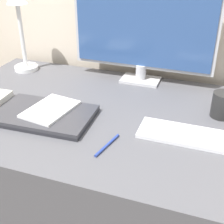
# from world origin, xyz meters

# --- Properties ---
(desk) EXTENTS (1.34, 0.80, 0.74)m
(desk) POSITION_xyz_m (0.00, 0.11, 0.37)
(desk) COLOR #4C4C51
(desk) RESTS_ON ground_plane
(monitor) EXTENTS (0.62, 0.11, 0.47)m
(monitor) POSITION_xyz_m (0.05, 0.44, 0.99)
(monitor) COLOR #B7B7BC
(monitor) RESTS_ON desk
(keyboard) EXTENTS (0.31, 0.12, 0.01)m
(keyboard) POSITION_xyz_m (0.31, 0.05, 0.75)
(keyboard) COLOR silver
(keyboard) RESTS_ON desk
(laptop) EXTENTS (0.35, 0.23, 0.02)m
(laptop) POSITION_xyz_m (-0.19, -0.00, 0.75)
(laptop) COLOR #232328
(laptop) RESTS_ON desk
(ereader) EXTENTS (0.16, 0.21, 0.01)m
(ereader) POSITION_xyz_m (-0.18, 0.02, 0.77)
(ereader) COLOR white
(ereader) RESTS_ON laptop
(desk_lamp) EXTENTS (0.11, 0.11, 0.37)m
(desk_lamp) POSITION_xyz_m (-0.52, 0.39, 0.96)
(desk_lamp) COLOR white
(desk_lamp) RESTS_ON desk
(coffee_mug) EXTENTS (0.11, 0.08, 0.09)m
(coffee_mug) POSITION_xyz_m (0.41, 0.23, 0.79)
(coffee_mug) COLOR black
(coffee_mug) RESTS_ON desk
(pen) EXTENTS (0.04, 0.13, 0.01)m
(pen) POSITION_xyz_m (0.08, -0.09, 0.75)
(pen) COLOR navy
(pen) RESTS_ON desk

